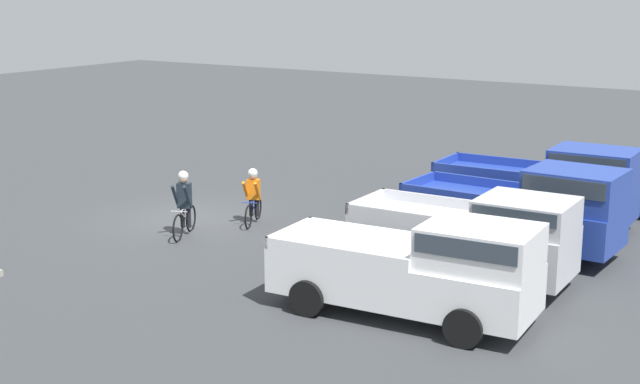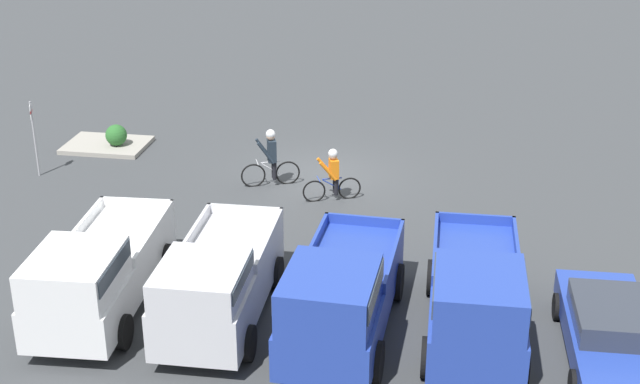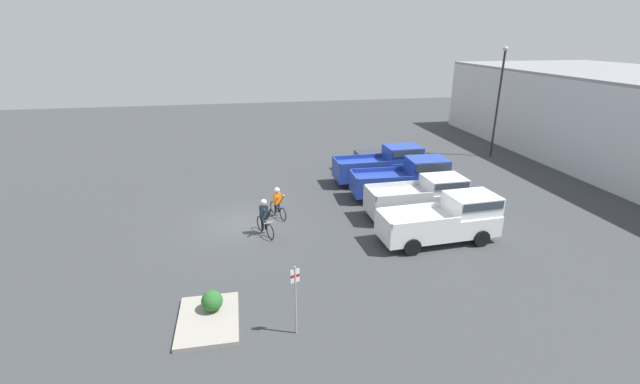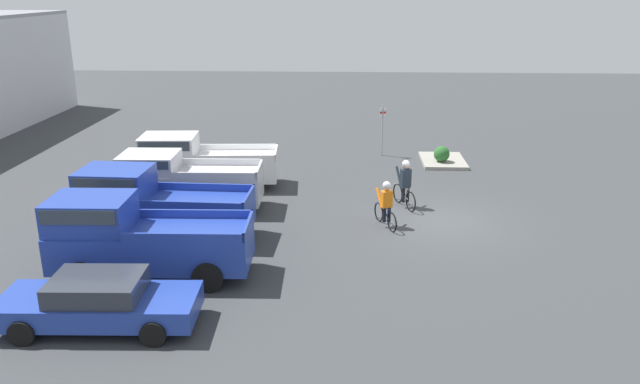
{
  "view_description": "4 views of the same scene",
  "coord_description": "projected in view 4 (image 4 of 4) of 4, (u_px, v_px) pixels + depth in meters",
  "views": [
    {
      "loc": [
        19.18,
        16.74,
        6.7
      ],
      "look_at": [
        -0.59,
        4.17,
        1.2
      ],
      "focal_mm": 50.0,
      "sensor_mm": 36.0,
      "label": 1
    },
    {
      "loc": [
        -4.29,
        25.79,
        10.59
      ],
      "look_at": [
        -0.59,
        4.17,
        1.2
      ],
      "focal_mm": 50.0,
      "sensor_mm": 36.0,
      "label": 2
    },
    {
      "loc": [
        20.08,
        0.23,
        9.05
      ],
      "look_at": [
        -0.59,
        4.17,
        1.2
      ],
      "focal_mm": 24.0,
      "sensor_mm": 36.0,
      "label": 3
    },
    {
      "loc": [
        -20.65,
        3.25,
        7.84
      ],
      "look_at": [
        -0.59,
        4.17,
        1.2
      ],
      "focal_mm": 35.0,
      "sensor_mm": 36.0,
      "label": 4
    }
  ],
  "objects": [
    {
      "name": "ground_plane",
      "position": [
        439.0,
        221.0,
        21.91
      ],
      "size": [
        80.0,
        80.0,
        0.0
      ],
      "primitive_type": "plane",
      "color": "#383A3D"
    },
    {
      "name": "cyclist_1",
      "position": [
        386.0,
        203.0,
        21.18
      ],
      "size": [
        1.66,
        0.72,
        1.63
      ],
      "color": "black",
      "rests_on": "ground_plane"
    },
    {
      "name": "pickup_truck_0",
      "position": [
        135.0,
        236.0,
        17.41
      ],
      "size": [
        2.23,
        5.54,
        2.33
      ],
      "color": "#233D9E",
      "rests_on": "ground_plane"
    },
    {
      "name": "pickup_truck_3",
      "position": [
        199.0,
        160.0,
        25.39
      ],
      "size": [
        2.37,
        5.56,
        2.14
      ],
      "color": "white",
      "rests_on": "ground_plane"
    },
    {
      "name": "fire_lane_sign",
      "position": [
        383.0,
        126.0,
        29.92
      ],
      "size": [
        0.11,
        0.29,
        2.44
      ],
      "color": "#9E9EA3",
      "rests_on": "ground_plane"
    },
    {
      "name": "sedan_0",
      "position": [
        99.0,
        302.0,
        14.93
      ],
      "size": [
        2.04,
        4.77,
        1.3
      ],
      "color": "#233D9E",
      "rests_on": "ground_plane"
    },
    {
      "name": "pickup_truck_2",
      "position": [
        183.0,
        181.0,
        22.76
      ],
      "size": [
        2.21,
        5.08,
        2.11
      ],
      "color": "silver",
      "rests_on": "ground_plane"
    },
    {
      "name": "curb_island",
      "position": [
        443.0,
        161.0,
        29.18
      ],
      "size": [
        2.74,
        1.98,
        0.15
      ],
      "primitive_type": "cube",
      "color": "gray",
      "rests_on": "ground_plane"
    },
    {
      "name": "shrub",
      "position": [
        442.0,
        154.0,
        28.64
      ],
      "size": [
        0.73,
        0.73,
        0.73
      ],
      "color": "#286028",
      "rests_on": "curb_island"
    },
    {
      "name": "pickup_truck_1",
      "position": [
        151.0,
        203.0,
        20.11
      ],
      "size": [
        2.31,
        5.51,
        2.31
      ],
      "color": "#233D9E",
      "rests_on": "ground_plane"
    },
    {
      "name": "cyclist_0",
      "position": [
        405.0,
        183.0,
        23.04
      ],
      "size": [
        1.72,
        0.73,
        1.83
      ],
      "color": "black",
      "rests_on": "ground_plane"
    }
  ]
}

